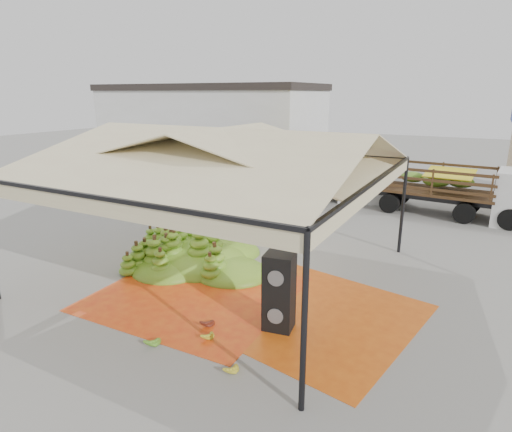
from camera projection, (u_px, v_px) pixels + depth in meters
The scene contains 17 objects.
ground at pixel (224, 272), 12.03m from camera, with size 90.00×90.00×0.00m, color slate.
canopy_tent at pixel (222, 155), 11.12m from camera, with size 8.10×8.10×4.00m.
building_white at pixel (210, 128), 27.69m from camera, with size 14.30×6.30×5.40m.
tarp_left at pixel (196, 293), 10.74m from camera, with size 4.59×4.37×0.01m, color #D65914.
tarp_right at pixel (315, 315), 9.72m from camera, with size 4.15×4.36×0.01m, color #D05D13.
banana_heap at pixel (197, 245), 12.54m from camera, with size 5.19×4.26×1.11m, color #4D801A.
hand_yellow_a at pixel (229, 365), 7.75m from camera, with size 0.47×0.39×0.22m, color gold.
hand_yellow_b at pixel (205, 333), 8.80m from camera, with size 0.47×0.38×0.21m, color gold.
hand_red_a at pixel (206, 320), 9.29m from camera, with size 0.47×0.38×0.21m, color #602516.
hand_red_b at pixel (266, 311), 9.73m from camera, with size 0.39×0.32×0.18m, color maroon.
hand_green at pixel (151, 338), 8.59m from camera, with size 0.49×0.40×0.22m, color #4A7F1A.
hanging_bunches at pixel (216, 183), 11.05m from camera, with size 1.74×0.24×0.20m.
speaker_stack at pixel (279, 292), 8.95m from camera, with size 0.69×0.63×1.69m.
banana_leaves at pixel (167, 233), 15.38m from camera, with size 0.96×1.36×3.70m, color #2F731E, non-canonical shape.
vendor at pixel (244, 213), 14.75m from camera, with size 0.64×0.42×1.76m, color gray.
truck_left at pixel (309, 165), 20.36m from camera, with size 7.76×4.84×2.52m.
truck_right at pixel (464, 186), 17.07m from camera, with size 6.16×2.49×2.07m.
Camera 1 is at (6.08, -9.35, 4.85)m, focal length 30.00 mm.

